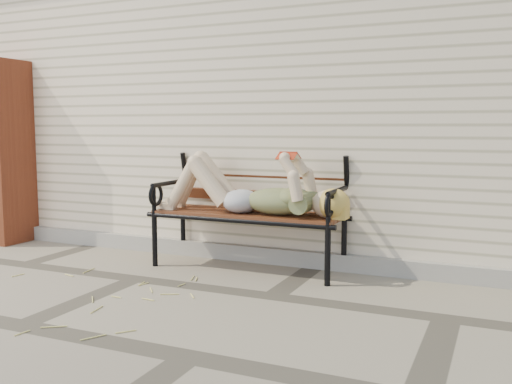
% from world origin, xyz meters
% --- Properties ---
extents(ground, '(80.00, 80.00, 0.00)m').
position_xyz_m(ground, '(0.00, 0.00, 0.00)').
color(ground, gray).
rests_on(ground, ground).
extents(house_wall, '(8.00, 4.00, 3.00)m').
position_xyz_m(house_wall, '(0.00, 3.00, 1.50)').
color(house_wall, beige).
rests_on(house_wall, ground).
extents(foundation_strip, '(8.00, 0.10, 0.15)m').
position_xyz_m(foundation_strip, '(0.00, 0.97, 0.07)').
color(foundation_strip, '#9A948B').
rests_on(foundation_strip, ground).
extents(brick_pillar, '(0.50, 0.50, 2.00)m').
position_xyz_m(brick_pillar, '(-2.30, 0.75, 1.00)').
color(brick_pillar, '#A04524').
rests_on(brick_pillar, ground).
extents(garden_bench, '(1.87, 0.74, 1.21)m').
position_xyz_m(garden_bench, '(0.72, 0.82, 0.68)').
color(garden_bench, black).
rests_on(garden_bench, ground).
extents(reading_woman, '(1.76, 0.40, 0.56)m').
position_xyz_m(reading_woman, '(0.73, 0.67, 0.72)').
color(reading_woman, '#0B3B4E').
rests_on(reading_woman, ground).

